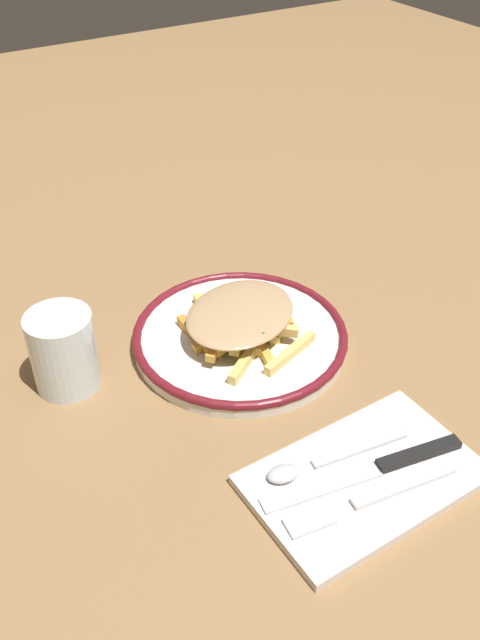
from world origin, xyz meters
The scene contains 8 objects.
ground_plane centered at (0.00, 0.00, 0.00)m, with size 2.60×2.60×0.00m, color olive.
plate centered at (0.00, 0.00, 0.01)m, with size 0.25×0.25×0.02m.
fries_heap centered at (0.00, 0.00, 0.04)m, with size 0.17×0.18×0.04m.
napkin centered at (-0.24, 0.01, 0.01)m, with size 0.14×0.22×0.01m, color silver.
fork centered at (-0.26, 0.02, 0.01)m, with size 0.04×0.18×0.01m.
knife centered at (-0.24, -0.01, 0.01)m, with size 0.05×0.21×0.01m.
spoon centered at (-0.21, 0.04, 0.01)m, with size 0.04×0.15×0.01m.
water_glass centered at (0.04, 0.20, 0.05)m, with size 0.07×0.07×0.09m, color silver.
Camera 1 is at (-0.54, 0.33, 0.52)m, focal length 38.80 mm.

